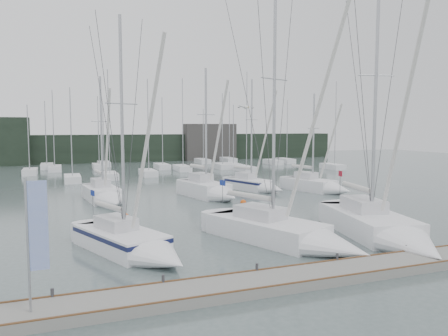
# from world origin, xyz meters

# --- Properties ---
(ground) EXTENTS (160.00, 160.00, 0.00)m
(ground) POSITION_xyz_m (0.00, 0.00, 0.00)
(ground) COLOR #4C5D5B
(ground) RESTS_ON ground
(dock) EXTENTS (24.00, 2.00, 0.40)m
(dock) POSITION_xyz_m (0.00, -5.00, 0.20)
(dock) COLOR slate
(dock) RESTS_ON ground
(far_treeline) EXTENTS (90.00, 4.00, 5.00)m
(far_treeline) POSITION_xyz_m (0.00, 62.00, 2.50)
(far_treeline) COLOR black
(far_treeline) RESTS_ON ground
(far_building_right) EXTENTS (10.00, 3.00, 7.00)m
(far_building_right) POSITION_xyz_m (18.00, 60.00, 3.50)
(far_building_right) COLOR #3A3836
(far_building_right) RESTS_ON ground
(mast_forest) EXTENTS (59.37, 25.82, 14.26)m
(mast_forest) POSITION_xyz_m (-0.12, 43.98, 0.47)
(mast_forest) COLOR white
(mast_forest) RESTS_ON ground
(sailboat_near_left) EXTENTS (5.46, 8.63, 12.77)m
(sailboat_near_left) POSITION_xyz_m (-6.16, 1.05, 0.53)
(sailboat_near_left) COLOR white
(sailboat_near_left) RESTS_ON ground
(sailboat_near_center) EXTENTS (6.62, 10.36, 15.34)m
(sailboat_near_center) POSITION_xyz_m (2.18, -0.21, 0.54)
(sailboat_near_center) COLOR white
(sailboat_near_center) RESTS_ON ground
(sailboat_near_right) EXTENTS (5.34, 11.42, 15.86)m
(sailboat_near_right) POSITION_xyz_m (7.27, -1.25, 0.60)
(sailboat_near_right) COLOR white
(sailboat_near_right) RESTS_ON ground
(sailboat_mid_b) EXTENTS (3.36, 8.08, 11.45)m
(sailboat_mid_b) POSITION_xyz_m (-5.99, 17.38, 0.56)
(sailboat_mid_b) COLOR white
(sailboat_mid_b) RESTS_ON ground
(sailboat_mid_c) EXTENTS (4.30, 8.17, 12.47)m
(sailboat_mid_c) POSITION_xyz_m (3.19, 16.41, 0.64)
(sailboat_mid_c) COLOR white
(sailboat_mid_c) RESTS_ON ground
(sailboat_mid_d) EXTENTS (4.53, 7.62, 11.92)m
(sailboat_mid_d) POSITION_xyz_m (9.03, 19.24, 0.54)
(sailboat_mid_d) COLOR white
(sailboat_mid_d) RESTS_ON ground
(sailboat_mid_e) EXTENTS (4.59, 8.03, 10.44)m
(sailboat_mid_e) POSITION_xyz_m (14.52, 16.26, 0.54)
(sailboat_mid_e) COLOR white
(sailboat_mid_e) RESTS_ON ground
(buoy_a) EXTENTS (0.55, 0.55, 0.55)m
(buoy_a) POSITION_xyz_m (-5.32, 10.99, 0.00)
(buoy_a) COLOR #D85113
(buoy_a) RESTS_ON ground
(buoy_b) EXTENTS (0.53, 0.53, 0.53)m
(buoy_b) POSITION_xyz_m (4.90, 13.33, 0.00)
(buoy_b) COLOR #D85113
(buoy_b) RESTS_ON ground
(dock_banner) EXTENTS (0.67, 0.08, 4.40)m
(dock_banner) POSITION_xyz_m (-10.43, -5.18, 3.00)
(dock_banner) COLOR #A2A4AA
(dock_banner) RESTS_ON dock
(seagull) EXTENTS (0.92, 0.44, 0.18)m
(seagull) POSITION_xyz_m (-0.57, 0.43, 7.40)
(seagull) COLOR white
(seagull) RESTS_ON ground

